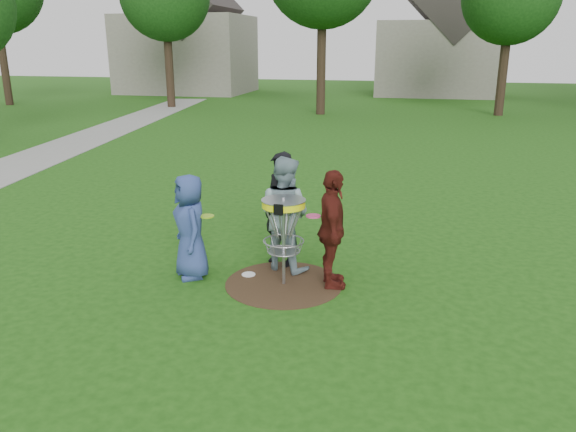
% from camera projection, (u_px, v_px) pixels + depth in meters
% --- Properties ---
extents(ground, '(100.00, 100.00, 0.00)m').
position_uv_depth(ground, '(284.00, 284.00, 8.61)').
color(ground, '#19470F').
rests_on(ground, ground).
extents(dirt_patch, '(1.80, 1.80, 0.01)m').
position_uv_depth(dirt_patch, '(284.00, 284.00, 8.61)').
color(dirt_patch, '#47331E').
rests_on(dirt_patch, ground).
extents(concrete_path, '(7.75, 39.92, 0.02)m').
position_uv_depth(concrete_path, '(39.00, 157.00, 18.15)').
color(concrete_path, '#9E9E99').
rests_on(concrete_path, ground).
extents(player_blue, '(0.89, 0.96, 1.65)m').
position_uv_depth(player_blue, '(190.00, 227.00, 8.66)').
color(player_blue, navy).
rests_on(player_blue, ground).
extents(player_black, '(0.82, 0.74, 1.88)m').
position_uv_depth(player_black, '(281.00, 209.00, 9.14)').
color(player_black, black).
rests_on(player_black, ground).
extents(player_grey, '(1.10, 0.98, 1.86)m').
position_uv_depth(player_grey, '(284.00, 214.00, 8.97)').
color(player_grey, '#7D99A1').
rests_on(player_grey, ground).
extents(player_maroon, '(0.66, 1.13, 1.80)m').
position_uv_depth(player_maroon, '(332.00, 230.00, 8.28)').
color(player_maroon, '#501812').
rests_on(player_maroon, ground).
extents(disc_on_grass, '(0.22, 0.22, 0.02)m').
position_uv_depth(disc_on_grass, '(249.00, 275.00, 8.93)').
color(disc_on_grass, white).
rests_on(disc_on_grass, ground).
extents(disc_golf_basket, '(0.66, 0.67, 1.38)m').
position_uv_depth(disc_golf_basket, '(284.00, 221.00, 8.31)').
color(disc_golf_basket, '#9EA0A5').
rests_on(disc_golf_basket, ground).
extents(held_discs, '(1.86, 0.77, 0.16)m').
position_uv_depth(held_discs, '(271.00, 210.00, 8.56)').
color(held_discs, '#96CF17').
rests_on(held_discs, ground).
extents(house_row, '(44.50, 10.65, 11.62)m').
position_uv_depth(house_row, '(466.00, 34.00, 37.24)').
color(house_row, gray).
rests_on(house_row, ground).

